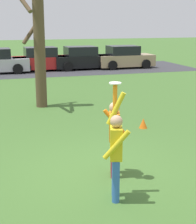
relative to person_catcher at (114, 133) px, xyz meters
name	(u,v)px	position (x,y,z in m)	size (l,w,h in m)	color
ground_plane	(101,171)	(-0.19, 0.31, -0.98)	(120.00, 120.00, 0.00)	#426B2D
person_catcher	(114,133)	(0.00, 0.00, 0.00)	(0.48, 0.59, 2.08)	maroon
person_defender	(116,150)	(-0.33, -1.02, 0.00)	(0.55, 0.63, 2.04)	#3366B7
frisbee_disc	(115,83)	(-0.07, -0.21, 1.11)	(0.25, 0.25, 0.02)	white
parked_car_red	(42,60)	(1.04, 17.76, -0.25)	(4.13, 2.10, 1.59)	red
parked_car_black	(82,59)	(3.83, 17.65, -0.25)	(4.13, 2.10, 1.59)	black
parked_car_tan	(124,58)	(6.92, 17.43, -0.25)	(4.13, 2.10, 1.59)	tan
parking_strip	(17,71)	(-0.67, 17.67, -0.98)	(24.98, 6.40, 0.01)	#38383D
bare_tree_tall	(37,35)	(-0.64, 7.00, 1.82)	(1.54, 1.88, 5.97)	brown
field_cone_orange	(143,123)	(2.08, 3.11, -0.82)	(0.26, 0.26, 0.32)	orange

